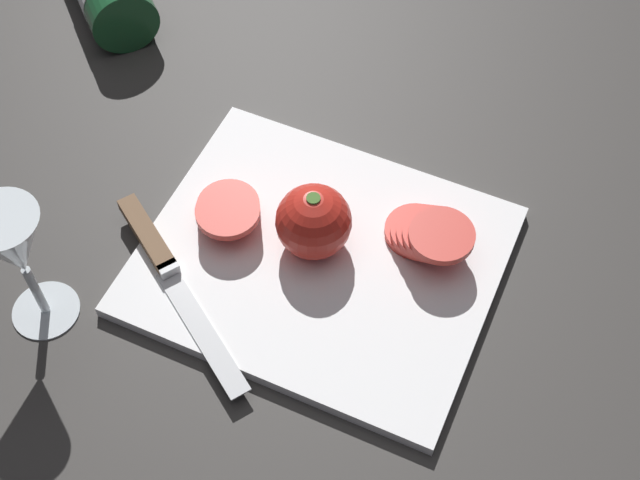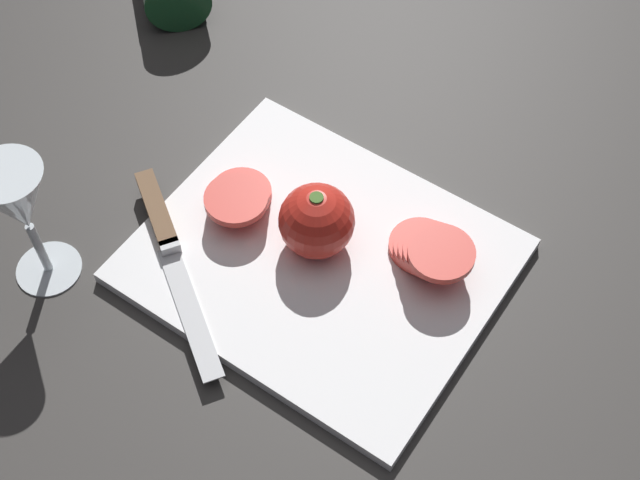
# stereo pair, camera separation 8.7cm
# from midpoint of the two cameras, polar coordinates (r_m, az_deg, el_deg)

# --- Properties ---
(ground_plane) EXTENTS (3.00, 3.00, 0.00)m
(ground_plane) POSITION_cam_midpoint_polar(r_m,az_deg,el_deg) (0.92, -7.27, -1.51)
(ground_plane) COLOR #383533
(cutting_board) EXTENTS (0.35, 0.29, 0.01)m
(cutting_board) POSITION_cam_midpoint_polar(r_m,az_deg,el_deg) (0.91, -2.76, -1.53)
(cutting_board) COLOR white
(cutting_board) RESTS_ON ground_plane
(wine_glass) EXTENTS (0.07, 0.07, 0.16)m
(wine_glass) POSITION_cam_midpoint_polar(r_m,az_deg,el_deg) (0.85, -21.76, -0.79)
(wine_glass) COLOR silver
(wine_glass) RESTS_ON ground_plane
(whole_tomato) EXTENTS (0.08, 0.08, 0.08)m
(whole_tomato) POSITION_cam_midpoint_polar(r_m,az_deg,el_deg) (0.88, -3.26, 0.98)
(whole_tomato) COLOR red
(whole_tomato) RESTS_ON cutting_board
(knife) EXTENTS (0.22, 0.16, 0.01)m
(knife) POSITION_cam_midpoint_polar(r_m,az_deg,el_deg) (0.92, -12.97, -1.08)
(knife) COLOR silver
(knife) RESTS_ON cutting_board
(tomato_slice_stack_near) EXTENTS (0.10, 0.08, 0.04)m
(tomato_slice_stack_near) POSITION_cam_midpoint_polar(r_m,az_deg,el_deg) (0.89, 4.21, 0.23)
(tomato_slice_stack_near) COLOR #D63D33
(tomato_slice_stack_near) RESTS_ON cutting_board
(tomato_slice_stack_far) EXTENTS (0.08, 0.09, 0.03)m
(tomato_slice_stack_far) POSITION_cam_midpoint_polar(r_m,az_deg,el_deg) (0.92, -8.62, 1.79)
(tomato_slice_stack_far) COLOR #D63D33
(tomato_slice_stack_far) RESTS_ON cutting_board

